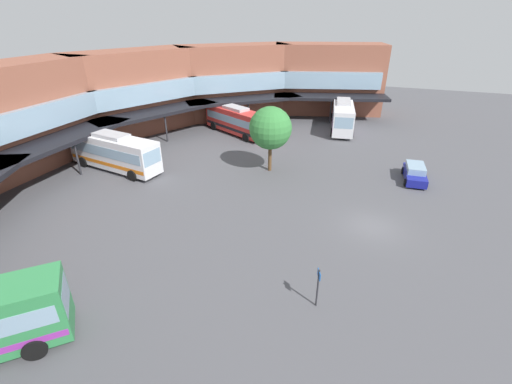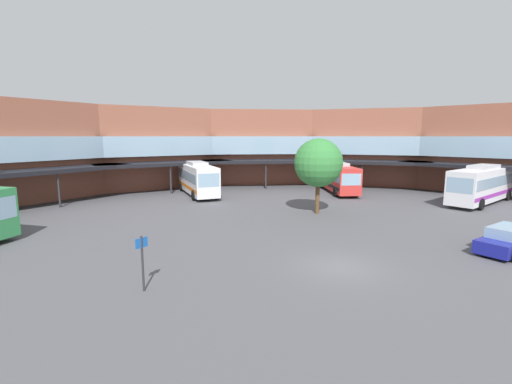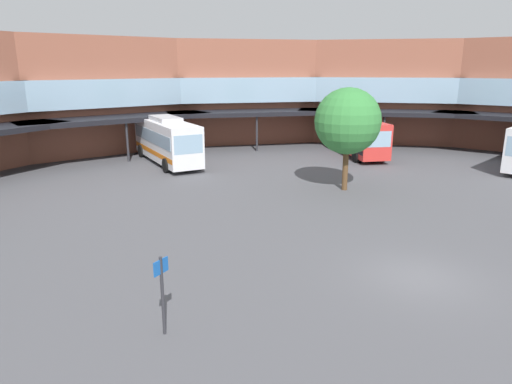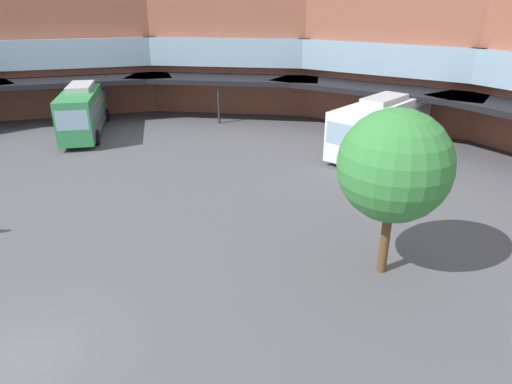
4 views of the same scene
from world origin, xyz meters
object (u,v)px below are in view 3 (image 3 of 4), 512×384
at_px(bus_0, 167,140).
at_px(bus_2, 355,135).
at_px(stop_sign_post, 162,287).
at_px(plaza_tree, 348,121).

distance_m(bus_0, bus_2, 16.75).
bearing_deg(bus_2, stop_sign_post, -31.39).
distance_m(bus_0, plaza_tree, 15.95).
xyz_separation_m(bus_0, bus_2, (15.26, -6.91, -0.11)).
relative_size(bus_0, bus_2, 1.07).
xyz_separation_m(plaza_tree, stop_sign_post, (-17.00, -8.25, -2.92)).
relative_size(bus_0, plaza_tree, 1.63).
bearing_deg(bus_0, bus_2, 74.63).
bearing_deg(plaza_tree, bus_0, 109.19).
xyz_separation_m(bus_2, plaza_tree, (-10.08, -7.96, 2.62)).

